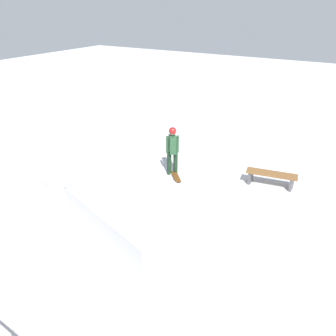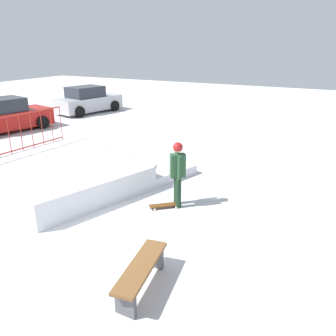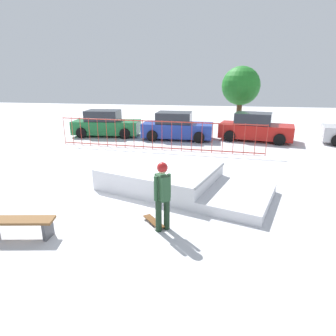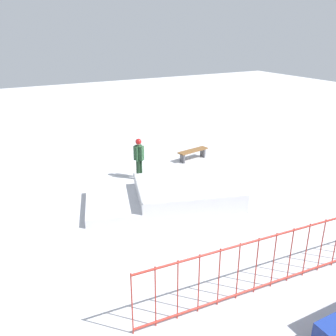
{
  "view_description": "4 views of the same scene",
  "coord_description": "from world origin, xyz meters",
  "px_view_note": "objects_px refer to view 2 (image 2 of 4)",
  "views": [
    {
      "loc": [
        -3.55,
        7.6,
        5.45
      ],
      "look_at": [
        1.18,
        -0.32,
        0.9
      ],
      "focal_mm": 36.2,
      "sensor_mm": 36.0,
      "label": 1
    },
    {
      "loc": [
        -5.53,
        -5.15,
        4.0
      ],
      "look_at": [
        1.76,
        -1.28,
        1.0
      ],
      "focal_mm": 36.44,
      "sensor_mm": 36.0,
      "label": 2
    },
    {
      "loc": [
        2.88,
        -7.59,
        3.57
      ],
      "look_at": [
        1.37,
        1.48,
        0.6
      ],
      "focal_mm": 30.2,
      "sensor_mm": 36.0,
      "label": 3
    },
    {
      "loc": [
        7.46,
        11.38,
        5.93
      ],
      "look_at": [
        1.25,
        -0.0,
        0.9
      ],
      "focal_mm": 39.06,
      "sensor_mm": 36.0,
      "label": 4
    }
  ],
  "objects_px": {
    "skate_ramp": "(93,179)",
    "skater": "(178,170)",
    "park_bench": "(141,271)",
    "parked_car_silver": "(88,101)",
    "skateboard": "(165,205)",
    "parked_car_red": "(6,116)"
  },
  "relations": [
    {
      "from": "skater",
      "to": "skateboard",
      "type": "distance_m",
      "value": 1.0
    },
    {
      "from": "skater",
      "to": "parked_car_silver",
      "type": "xyz_separation_m",
      "value": [
        9.13,
        10.71,
        -0.28
      ]
    },
    {
      "from": "park_bench",
      "to": "parked_car_silver",
      "type": "relative_size",
      "value": 0.38
    },
    {
      "from": "skateboard",
      "to": "parked_car_silver",
      "type": "relative_size",
      "value": 0.17
    },
    {
      "from": "skate_ramp",
      "to": "skater",
      "type": "height_order",
      "value": "skater"
    },
    {
      "from": "park_bench",
      "to": "parked_car_silver",
      "type": "bearing_deg",
      "value": 43.29
    },
    {
      "from": "skateboard",
      "to": "park_bench",
      "type": "distance_m",
      "value": 3.14
    },
    {
      "from": "skate_ramp",
      "to": "skater",
      "type": "bearing_deg",
      "value": -68.35
    },
    {
      "from": "park_bench",
      "to": "skate_ramp",
      "type": "bearing_deg",
      "value": 49.74
    },
    {
      "from": "skate_ramp",
      "to": "skater",
      "type": "xyz_separation_m",
      "value": [
        0.17,
        -2.68,
        0.69
      ]
    },
    {
      "from": "skate_ramp",
      "to": "park_bench",
      "type": "xyz_separation_m",
      "value": [
        -3.03,
        -3.57,
        0.04
      ]
    },
    {
      "from": "skate_ramp",
      "to": "skateboard",
      "type": "relative_size",
      "value": 8.13
    },
    {
      "from": "skater",
      "to": "skateboard",
      "type": "bearing_deg",
      "value": 11.71
    },
    {
      "from": "park_bench",
      "to": "parked_car_red",
      "type": "distance_m",
      "value": 13.64
    },
    {
      "from": "skateboard",
      "to": "parked_car_red",
      "type": "height_order",
      "value": "parked_car_red"
    },
    {
      "from": "park_bench",
      "to": "parked_car_silver",
      "type": "distance_m",
      "value": 16.93
    },
    {
      "from": "parked_car_red",
      "to": "skateboard",
      "type": "bearing_deg",
      "value": -96.92
    },
    {
      "from": "parked_car_red",
      "to": "parked_car_silver",
      "type": "bearing_deg",
      "value": 9.32
    },
    {
      "from": "skateboard",
      "to": "park_bench",
      "type": "xyz_separation_m",
      "value": [
        -2.92,
        -1.13,
        0.28
      ]
    },
    {
      "from": "skate_ramp",
      "to": "parked_car_red",
      "type": "height_order",
      "value": "parked_car_red"
    },
    {
      "from": "skater",
      "to": "parked_car_silver",
      "type": "distance_m",
      "value": 14.08
    },
    {
      "from": "park_bench",
      "to": "parked_car_red",
      "type": "xyz_separation_m",
      "value": [
        6.65,
        11.9,
        0.37
      ]
    }
  ]
}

